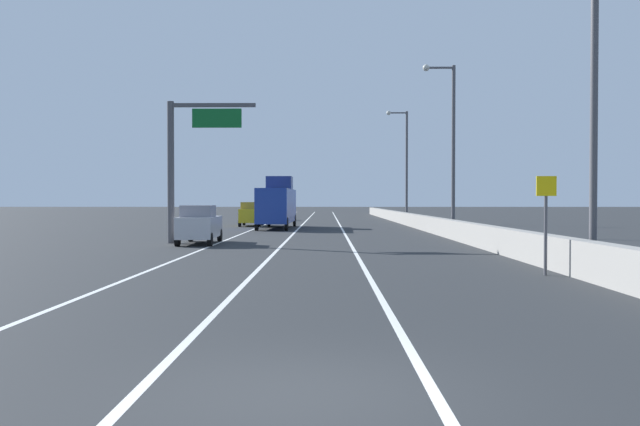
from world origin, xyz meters
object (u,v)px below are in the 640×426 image
object	(u,v)px
lamp_post_right_third	(404,159)
car_silver_2	(200,225)
car_yellow_0	(251,214)
lamp_post_right_second	(450,138)
box_truck	(277,204)
lamp_post_right_near	(587,72)
car_white_1	(270,212)
overhead_sign_gantry	(185,154)
speed_advisory_sign	(546,217)

from	to	relation	value
lamp_post_right_third	car_silver_2	xyz separation A→B (m)	(-14.35, -30.40, -5.34)
lamp_post_right_third	car_yellow_0	bearing A→B (deg)	-154.73
lamp_post_right_second	box_truck	xyz separation A→B (m)	(-12.08, 10.20, -4.37)
lamp_post_right_near	car_white_1	distance (m)	56.59
overhead_sign_gantry	lamp_post_right_third	size ratio (longest dim) A/B	0.67
speed_advisory_sign	box_truck	world-z (taller)	box_truck
lamp_post_right_second	car_yellow_0	world-z (taller)	lamp_post_right_second
overhead_sign_gantry	lamp_post_right_second	size ratio (longest dim) A/B	0.67
speed_advisory_sign	car_white_1	distance (m)	57.05
car_yellow_0	box_truck	bearing A→B (deg)	-60.24
speed_advisory_sign	lamp_post_right_third	bearing A→B (deg)	88.58
overhead_sign_gantry	speed_advisory_sign	world-z (taller)	overhead_sign_gantry
car_white_1	lamp_post_right_second	bearing A→B (deg)	-65.86
lamp_post_right_third	car_yellow_0	world-z (taller)	lamp_post_right_third
speed_advisory_sign	car_yellow_0	bearing A→B (deg)	109.44
lamp_post_right_second	lamp_post_right_third	distance (m)	21.64
speed_advisory_sign	box_truck	distance (m)	34.66
speed_advisory_sign	lamp_post_right_third	size ratio (longest dim) A/B	0.27
overhead_sign_gantry	car_yellow_0	size ratio (longest dim) A/B	1.62
speed_advisory_sign	lamp_post_right_second	distance (m)	23.30
lamp_post_right_third	box_truck	bearing A→B (deg)	-135.70
overhead_sign_gantry	speed_advisory_sign	bearing A→B (deg)	-45.85
lamp_post_right_third	overhead_sign_gantry	bearing A→B (deg)	-116.99
lamp_post_right_near	speed_advisory_sign	bearing A→B (deg)	-145.13
car_white_1	box_truck	size ratio (longest dim) A/B	0.43
speed_advisory_sign	car_yellow_0	size ratio (longest dim) A/B	0.65
car_white_1	car_silver_2	bearing A→B (deg)	-90.06
speed_advisory_sign	lamp_post_right_third	xyz separation A→B (m)	(1.10, 44.43, 4.58)
lamp_post_right_second	box_truck	bearing A→B (deg)	139.83
car_silver_2	speed_advisory_sign	bearing A→B (deg)	-46.66
lamp_post_right_near	lamp_post_right_second	bearing A→B (deg)	90.55
lamp_post_right_third	car_silver_2	world-z (taller)	lamp_post_right_third
overhead_sign_gantry	car_white_1	world-z (taller)	overhead_sign_gantry
speed_advisory_sign	car_silver_2	xyz separation A→B (m)	(-13.25, 14.04, -0.76)
overhead_sign_gantry	car_silver_2	distance (m)	3.86
lamp_post_right_second	box_truck	size ratio (longest dim) A/B	1.14
lamp_post_right_third	car_silver_2	bearing A→B (deg)	-115.27
lamp_post_right_second	car_silver_2	bearing A→B (deg)	-149.22
lamp_post_right_near	box_truck	world-z (taller)	lamp_post_right_near
speed_advisory_sign	lamp_post_right_near	size ratio (longest dim) A/B	0.27
car_silver_2	box_truck	distance (m)	19.16
overhead_sign_gantry	lamp_post_right_second	bearing A→B (deg)	27.90
lamp_post_right_near	car_silver_2	world-z (taller)	lamp_post_right_near
speed_advisory_sign	car_white_1	xyz separation A→B (m)	(-13.20, 55.49, -0.78)
overhead_sign_gantry	lamp_post_right_near	size ratio (longest dim) A/B	0.67
lamp_post_right_third	car_white_1	world-z (taller)	lamp_post_right_third
lamp_post_right_near	box_truck	xyz separation A→B (m)	(-12.29, 31.83, -4.37)
lamp_post_right_third	car_yellow_0	distance (m)	16.76
lamp_post_right_third	lamp_post_right_near	bearing A→B (deg)	-89.26
overhead_sign_gantry	lamp_post_right_third	world-z (taller)	lamp_post_right_third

